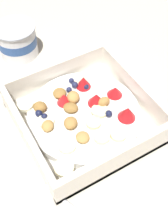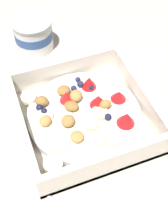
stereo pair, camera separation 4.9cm
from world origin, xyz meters
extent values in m
plane|color=beige|center=(0.00, 0.00, 0.00)|extent=(2.40, 2.40, 0.00)
cube|color=white|center=(-0.02, 0.01, 0.01)|extent=(0.22, 0.22, 0.01)
cube|color=white|center=(-0.02, -0.09, 0.03)|extent=(0.22, 0.01, 0.06)
cube|color=white|center=(-0.02, 0.12, 0.03)|extent=(0.22, 0.01, 0.06)
cube|color=white|center=(-0.12, 0.01, 0.03)|extent=(0.01, 0.20, 0.06)
cube|color=white|center=(0.09, 0.01, 0.03)|extent=(0.01, 0.20, 0.06)
cylinder|color=white|center=(-0.02, 0.01, 0.02)|extent=(0.20, 0.20, 0.02)
cylinder|color=beige|center=(-0.01, -0.02, 0.03)|extent=(0.03, 0.03, 0.01)
cylinder|color=beige|center=(0.01, -0.06, 0.03)|extent=(0.03, 0.03, 0.01)
cylinder|color=beige|center=(0.01, 0.00, 0.03)|extent=(0.03, 0.03, 0.01)
cylinder|color=beige|center=(-0.09, -0.06, 0.03)|extent=(0.03, 0.03, 0.01)
cylinder|color=#F4EAB7|center=(-0.08, 0.03, 0.03)|extent=(0.04, 0.04, 0.01)
cylinder|color=#F7EFC6|center=(-0.10, 0.08, 0.03)|extent=(0.04, 0.04, 0.01)
cylinder|color=beige|center=(-0.02, -0.05, 0.03)|extent=(0.04, 0.04, 0.01)
cylinder|color=#F4EAB7|center=(-0.07, -0.03, 0.03)|extent=(0.03, 0.03, 0.01)
cylinder|color=beige|center=(0.02, 0.08, 0.03)|extent=(0.03, 0.03, 0.01)
cone|color=red|center=(0.04, -0.03, 0.04)|extent=(0.04, 0.04, 0.03)
cone|color=red|center=(0.05, 0.02, 0.04)|extent=(0.04, 0.04, 0.02)
cone|color=red|center=(0.01, 0.07, 0.04)|extent=(0.04, 0.04, 0.02)
cone|color=red|center=(0.01, 0.02, 0.04)|extent=(0.03, 0.03, 0.02)
cone|color=red|center=(-0.03, 0.05, 0.04)|extent=(0.03, 0.03, 0.02)
sphere|color=#23284C|center=(-0.01, 0.05, 0.03)|extent=(0.01, 0.01, 0.01)
sphere|color=#23284C|center=(0.00, 0.07, 0.03)|extent=(0.01, 0.01, 0.01)
sphere|color=#23284C|center=(-0.01, 0.07, 0.03)|extent=(0.01, 0.01, 0.01)
sphere|color=#191E3D|center=(0.02, 0.06, 0.03)|extent=(0.01, 0.01, 0.01)
sphere|color=#23284C|center=(0.00, 0.09, 0.03)|extent=(0.01, 0.01, 0.01)
sphere|color=#191E3D|center=(0.02, -0.01, 0.03)|extent=(0.01, 0.01, 0.01)
sphere|color=#191E3D|center=(-0.09, 0.05, 0.03)|extent=(0.01, 0.01, 0.01)
sphere|color=#191E3D|center=(-0.08, 0.04, 0.03)|extent=(0.01, 0.01, 0.01)
ellipsoid|color=#AD7F42|center=(0.02, 0.01, 0.04)|extent=(0.02, 0.02, 0.02)
ellipsoid|color=tan|center=(-0.04, -0.03, 0.03)|extent=(0.03, 0.03, 0.01)
ellipsoid|color=tan|center=(-0.08, 0.01, 0.03)|extent=(0.03, 0.03, 0.01)
ellipsoid|color=olive|center=(-0.03, 0.03, 0.03)|extent=(0.03, 0.03, 0.01)
ellipsoid|color=#AD7F42|center=(-0.05, 0.00, 0.04)|extent=(0.03, 0.03, 0.02)
ellipsoid|color=olive|center=(-0.03, 0.07, 0.03)|extent=(0.03, 0.03, 0.01)
ellipsoid|color=olive|center=(-0.08, 0.06, 0.04)|extent=(0.03, 0.03, 0.02)
ellipsoid|color=tan|center=(-0.02, 0.05, 0.04)|extent=(0.03, 0.03, 0.02)
ellipsoid|color=silver|center=(-0.16, 0.00, 0.00)|extent=(0.05, 0.06, 0.01)
cylinder|color=silver|center=(-0.12, -0.08, 0.00)|extent=(0.06, 0.12, 0.01)
cylinder|color=white|center=(-0.04, 0.25, 0.03)|extent=(0.08, 0.08, 0.07)
cylinder|color=#2D5193|center=(-0.04, 0.25, 0.04)|extent=(0.08, 0.08, 0.02)
cylinder|color=#B7BCC6|center=(-0.04, 0.25, 0.07)|extent=(0.09, 0.09, 0.00)
camera|label=1|loc=(-0.16, -0.24, 0.42)|focal=45.21mm
camera|label=2|loc=(-0.12, -0.26, 0.42)|focal=45.21mm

